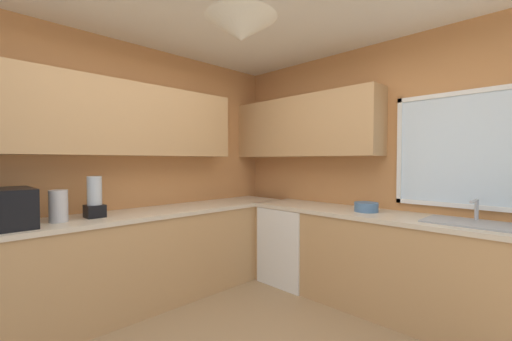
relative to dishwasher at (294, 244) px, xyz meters
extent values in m
cube|color=#C6844C|center=(0.86, 0.37, 0.88)|extent=(3.78, 0.06, 2.61)
cube|color=#C6844C|center=(-1.00, -1.60, 0.88)|extent=(0.06, 4.00, 2.61)
cube|color=silver|center=(1.74, 0.34, 1.07)|extent=(1.30, 0.02, 0.94)
cube|color=white|center=(1.74, 0.33, 1.56)|extent=(1.38, 0.04, 0.04)
cube|color=white|center=(1.74, 0.33, 0.58)|extent=(1.38, 0.04, 0.04)
cube|color=white|center=(1.07, 0.33, 1.07)|extent=(0.04, 0.04, 1.02)
cube|color=tan|center=(-0.81, -1.80, 1.37)|extent=(0.32, 2.72, 0.70)
cube|color=tan|center=(-0.02, 0.18, 1.37)|extent=(1.91, 0.32, 0.70)
cone|color=silver|center=(0.86, -1.60, 1.76)|extent=(0.44, 0.44, 0.14)
cube|color=tan|center=(-0.66, -1.60, 0.00)|extent=(0.62, 3.58, 0.87)
cube|color=beige|center=(-0.66, -1.60, 0.46)|extent=(0.65, 3.61, 0.04)
cube|color=tan|center=(1.07, 0.03, 0.00)|extent=(2.84, 0.62, 0.87)
cube|color=beige|center=(1.07, 0.03, 0.46)|extent=(2.87, 0.65, 0.04)
cube|color=white|center=(0.00, 0.00, 0.00)|extent=(0.60, 0.60, 0.86)
cube|color=black|center=(-0.66, -2.58, 0.62)|extent=(0.48, 0.36, 0.29)
cylinder|color=#B7B7BC|center=(-0.64, -2.23, 0.60)|extent=(0.14, 0.14, 0.26)
cube|color=#9EA0A5|center=(1.74, 0.03, 0.48)|extent=(0.66, 0.40, 0.02)
cylinder|color=#B7B7BC|center=(1.74, 0.19, 0.57)|extent=(0.03, 0.03, 0.18)
cylinder|color=#B7B7BC|center=(1.74, 0.09, 0.65)|extent=(0.02, 0.20, 0.02)
cylinder|color=#4C7099|center=(0.87, 0.03, 0.52)|extent=(0.23, 0.23, 0.09)
cube|color=black|center=(-0.66, -1.95, 0.53)|extent=(0.15, 0.15, 0.11)
cylinder|color=#B2BCC6|center=(-0.66, -1.95, 0.71)|extent=(0.12, 0.12, 0.25)
camera|label=1|loc=(2.30, -2.92, 0.97)|focal=22.51mm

